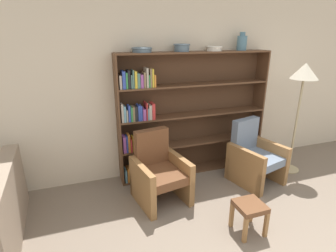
{
  "coord_description": "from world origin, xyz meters",
  "views": [
    {
      "loc": [
        -1.79,
        -1.32,
        2.15
      ],
      "look_at": [
        -0.66,
        1.97,
        0.95
      ],
      "focal_mm": 28.0,
      "sensor_mm": 36.0,
      "label": 1
    }
  ],
  "objects_px": {
    "bookshelf": "(181,116)",
    "armchair_cushioned": "(254,156)",
    "bowl_stoneware": "(142,50)",
    "armchair_leather": "(159,172)",
    "floor_lamp": "(304,78)",
    "footstool": "(250,210)",
    "bowl_brass": "(182,47)",
    "bowl_copper": "(214,48)",
    "vase_tall": "(242,42)"
  },
  "relations": [
    {
      "from": "vase_tall",
      "to": "floor_lamp",
      "type": "relative_size",
      "value": 0.15
    },
    {
      "from": "bookshelf",
      "to": "bowl_copper",
      "type": "distance_m",
      "value": 1.14
    },
    {
      "from": "armchair_leather",
      "to": "bowl_stoneware",
      "type": "bearing_deg",
      "value": -96.87
    },
    {
      "from": "vase_tall",
      "to": "bowl_copper",
      "type": "bearing_deg",
      "value": 180.0
    },
    {
      "from": "bookshelf",
      "to": "armchair_cushioned",
      "type": "xyz_separation_m",
      "value": [
        0.97,
        -0.63,
        -0.55
      ]
    },
    {
      "from": "armchair_cushioned",
      "to": "floor_lamp",
      "type": "height_order",
      "value": "floor_lamp"
    },
    {
      "from": "bowl_brass",
      "to": "armchair_cushioned",
      "type": "xyz_separation_m",
      "value": [
        0.98,
        -0.61,
        -1.6
      ]
    },
    {
      "from": "bowl_copper",
      "to": "armchair_leather",
      "type": "distance_m",
      "value": 2.0
    },
    {
      "from": "armchair_leather",
      "to": "footstool",
      "type": "relative_size",
      "value": 2.54
    },
    {
      "from": "armchair_cushioned",
      "to": "footstool",
      "type": "distance_m",
      "value": 1.23
    },
    {
      "from": "armchair_cushioned",
      "to": "floor_lamp",
      "type": "distance_m",
      "value": 1.4
    },
    {
      "from": "bowl_brass",
      "to": "footstool",
      "type": "distance_m",
      "value": 2.33
    },
    {
      "from": "bowl_stoneware",
      "to": "armchair_leather",
      "type": "bearing_deg",
      "value": -86.47
    },
    {
      "from": "floor_lamp",
      "to": "bowl_copper",
      "type": "bearing_deg",
      "value": 157.03
    },
    {
      "from": "armchair_cushioned",
      "to": "vase_tall",
      "type": "bearing_deg",
      "value": -105.73
    },
    {
      "from": "bookshelf",
      "to": "floor_lamp",
      "type": "height_order",
      "value": "bookshelf"
    },
    {
      "from": "bookshelf",
      "to": "armchair_leather",
      "type": "height_order",
      "value": "bookshelf"
    },
    {
      "from": "bowl_brass",
      "to": "footstool",
      "type": "height_order",
      "value": "bowl_brass"
    },
    {
      "from": "bookshelf",
      "to": "footstool",
      "type": "relative_size",
      "value": 6.48
    },
    {
      "from": "bowl_brass",
      "to": "bowl_copper",
      "type": "relative_size",
      "value": 0.97
    },
    {
      "from": "bookshelf",
      "to": "armchair_cushioned",
      "type": "relative_size",
      "value": 2.55
    },
    {
      "from": "armchair_cushioned",
      "to": "footstool",
      "type": "height_order",
      "value": "armchair_cushioned"
    },
    {
      "from": "armchair_leather",
      "to": "armchair_cushioned",
      "type": "relative_size",
      "value": 1.0
    },
    {
      "from": "armchair_leather",
      "to": "floor_lamp",
      "type": "distance_m",
      "value": 2.59
    },
    {
      "from": "bowl_copper",
      "to": "vase_tall",
      "type": "xyz_separation_m",
      "value": [
        0.47,
        -0.0,
        0.08
      ]
    },
    {
      "from": "footstool",
      "to": "bowl_copper",
      "type": "bearing_deg",
      "value": 79.43
    },
    {
      "from": "bowl_copper",
      "to": "floor_lamp",
      "type": "distance_m",
      "value": 1.43
    },
    {
      "from": "floor_lamp",
      "to": "armchair_leather",
      "type": "bearing_deg",
      "value": -178.12
    },
    {
      "from": "bowl_brass",
      "to": "armchair_leather",
      "type": "bearing_deg",
      "value": -131.85
    },
    {
      "from": "bowl_brass",
      "to": "bowl_copper",
      "type": "distance_m",
      "value": 0.52
    },
    {
      "from": "bowl_copper",
      "to": "vase_tall",
      "type": "height_order",
      "value": "vase_tall"
    },
    {
      "from": "bowl_brass",
      "to": "bowl_copper",
      "type": "xyz_separation_m",
      "value": [
        0.52,
        0.0,
        -0.02
      ]
    },
    {
      "from": "bowl_copper",
      "to": "armchair_cushioned",
      "type": "bearing_deg",
      "value": -53.03
    },
    {
      "from": "vase_tall",
      "to": "bowl_stoneware",
      "type": "bearing_deg",
      "value": 180.0
    },
    {
      "from": "bookshelf",
      "to": "vase_tall",
      "type": "xyz_separation_m",
      "value": [
        0.99,
        -0.02,
        1.1
      ]
    },
    {
      "from": "bookshelf",
      "to": "bowl_stoneware",
      "type": "bearing_deg",
      "value": -177.76
    },
    {
      "from": "armchair_cushioned",
      "to": "floor_lamp",
      "type": "xyz_separation_m",
      "value": [
        0.8,
        0.08,
        1.14
      ]
    },
    {
      "from": "bookshelf",
      "to": "armchair_cushioned",
      "type": "bearing_deg",
      "value": -33.1
    },
    {
      "from": "bowl_copper",
      "to": "armchair_leather",
      "type": "bearing_deg",
      "value": -150.26
    },
    {
      "from": "floor_lamp",
      "to": "footstool",
      "type": "distance_m",
      "value": 2.25
    },
    {
      "from": "bowl_stoneware",
      "to": "bowl_copper",
      "type": "height_order",
      "value": "bowl_copper"
    },
    {
      "from": "bookshelf",
      "to": "footstool",
      "type": "distance_m",
      "value": 1.74
    },
    {
      "from": "armchair_cushioned",
      "to": "floor_lamp",
      "type": "relative_size",
      "value": 0.53
    },
    {
      "from": "bowl_brass",
      "to": "armchair_cushioned",
      "type": "relative_size",
      "value": 0.25
    },
    {
      "from": "bookshelf",
      "to": "armchair_cushioned",
      "type": "height_order",
      "value": "bookshelf"
    },
    {
      "from": "bowl_copper",
      "to": "footstool",
      "type": "relative_size",
      "value": 0.66
    },
    {
      "from": "bookshelf",
      "to": "bowl_stoneware",
      "type": "xyz_separation_m",
      "value": [
        -0.59,
        -0.02,
        1.02
      ]
    },
    {
      "from": "bookshelf",
      "to": "footstool",
      "type": "height_order",
      "value": "bookshelf"
    },
    {
      "from": "footstool",
      "to": "bowl_brass",
      "type": "bearing_deg",
      "value": 98.21
    },
    {
      "from": "bowl_brass",
      "to": "armchair_leather",
      "type": "xyz_separation_m",
      "value": [
        -0.55,
        -0.61,
        -1.6
      ]
    }
  ]
}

